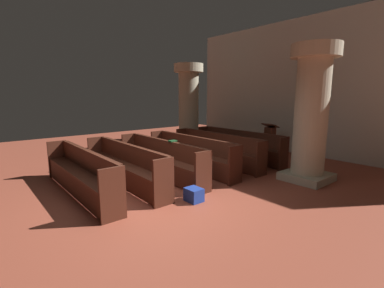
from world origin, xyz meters
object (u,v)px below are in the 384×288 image
pillar_far_side (189,105)px  lectern (270,142)px  pew_row_0 (238,144)px  pew_row_4 (124,163)px  pew_row_2 (191,152)px  hymn_book (173,141)px  pillar_aisle_side (311,112)px  pew_row_1 (216,148)px  kneeler_box_blue (194,195)px  pew_row_5 (80,171)px  pew_row_3 (160,157)px

pillar_far_side → lectern: bearing=24.3°
pew_row_0 → pew_row_4: size_ratio=1.00×
pew_row_2 → hymn_book: 0.93m
pew_row_0 → pillar_aisle_side: size_ratio=1.05×
pew_row_1 → kneeler_box_blue: bearing=-52.9°
pillar_aisle_side → lectern: bearing=143.2°
pillar_aisle_side → pew_row_5: bearing=-119.3°
pew_row_3 → pew_row_4: same height
pew_row_2 → pew_row_4: bearing=-90.0°
pew_row_0 → kneeler_box_blue: 3.80m
pew_row_4 → pillar_aisle_side: pillar_aisle_side is taller
pew_row_1 → kneeler_box_blue: pew_row_1 is taller
lectern → hymn_book: 3.98m
pew_row_3 → kneeler_box_blue: bearing=-13.2°
pew_row_5 → hymn_book: bearing=82.9°
pew_row_0 → pew_row_5: same height
pew_row_0 → pillar_far_side: 2.70m
kneeler_box_blue → pew_row_2: bearing=142.1°
pew_row_3 → pew_row_0: bearing=90.0°
pew_row_5 → kneeler_box_blue: pew_row_5 is taller
pew_row_2 → pew_row_1: bearing=90.0°
lectern → pew_row_3: bearing=-94.3°
pillar_far_side → pew_row_1: bearing=-21.2°
pew_row_3 → pillar_aisle_side: (2.50, 2.50, 1.15)m
pew_row_5 → hymn_book: hymn_book is taller
pew_row_2 → hymn_book: bearing=-71.2°
kneeler_box_blue → hymn_book: bearing=158.2°
pew_row_2 → pew_row_0: bearing=90.0°
pillar_aisle_side → lectern: pillar_aisle_side is taller
pew_row_0 → pillar_aisle_side: pillar_aisle_side is taller
pew_row_3 → pillar_far_side: bearing=130.2°
pew_row_0 → pew_row_3: size_ratio=1.00×
pew_row_0 → pew_row_2: bearing=-90.0°
pew_row_3 → hymn_book: 0.54m
pew_row_4 → hymn_book: bearing=77.2°
pew_row_4 → pillar_aisle_side: bearing=54.3°
pew_row_2 → lectern: size_ratio=3.03×
pew_row_3 → lectern: 4.16m
pillar_aisle_side → lectern: 2.98m
pillar_far_side → hymn_book: 3.90m
pew_row_2 → lectern: lectern is taller
pew_row_3 → pew_row_5: bearing=-90.0°
pew_row_0 → pew_row_5: 4.86m
pew_row_4 → pillar_far_side: (-2.45, 3.87, 1.15)m
pew_row_2 → pew_row_5: 2.92m
pew_row_1 → kneeler_box_blue: size_ratio=10.14×
pew_row_0 → pew_row_5: size_ratio=1.00×
pillar_aisle_side → pew_row_0: bearing=170.7°
pew_row_0 → hymn_book: bearing=-84.4°
pew_row_5 → lectern: size_ratio=3.03×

